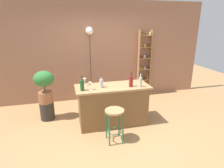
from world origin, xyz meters
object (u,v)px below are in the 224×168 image
(spice_shelf, at_px, (144,63))
(bottle_vinegar, at_px, (101,83))
(bottle_wine_red, at_px, (140,82))
(plant_stool, at_px, (47,111))
(wine_glass_center, at_px, (90,84))
(wine_glass_left, at_px, (85,80))
(pendant_globe_light, at_px, (89,32))
(potted_plant, at_px, (44,84))
(bar_stool, at_px, (114,118))
(bottle_olive_oil, at_px, (131,81))
(bottle_soda_blue, at_px, (82,85))

(spice_shelf, bearing_deg, bottle_vinegar, -136.66)
(spice_shelf, xyz_separation_m, bottle_wine_red, (-0.81, -1.69, -0.03))
(plant_stool, bearing_deg, wine_glass_center, -36.17)
(bottle_vinegar, height_order, wine_glass_left, bottle_vinegar)
(bottle_vinegar, distance_m, pendant_globe_light, 1.84)
(potted_plant, bearing_deg, pendant_globe_light, 39.00)
(bar_stool, distance_m, potted_plant, 1.86)
(bottle_vinegar, relative_size, wine_glass_center, 1.52)
(spice_shelf, bearing_deg, bottle_olive_oil, -121.45)
(bottle_vinegar, bearing_deg, bottle_soda_blue, -166.72)
(spice_shelf, xyz_separation_m, wine_glass_left, (-1.95, -1.32, -0.02))
(potted_plant, height_order, bottle_olive_oil, bottle_olive_oil)
(bar_stool, distance_m, bottle_vinegar, 0.83)
(plant_stool, distance_m, wine_glass_left, 1.24)
(bottle_wine_red, xyz_separation_m, wine_glass_left, (-1.14, 0.38, 0.00))
(bottle_wine_red, distance_m, pendant_globe_light, 2.13)
(bottle_vinegar, xyz_separation_m, wine_glass_left, (-0.33, 0.21, 0.02))
(bar_stool, bearing_deg, bottle_wine_red, 35.43)
(wine_glass_left, bearing_deg, potted_plant, 156.34)
(spice_shelf, xyz_separation_m, plant_stool, (-2.82, -0.93, -0.82))
(bottle_olive_oil, relative_size, bottle_wine_red, 1.01)
(wine_glass_left, bearing_deg, pendant_globe_light, 76.50)
(spice_shelf, bearing_deg, wine_glass_left, -145.96)
(bottle_wine_red, height_order, wine_glass_left, bottle_wine_red)
(potted_plant, bearing_deg, bottle_olive_oil, -21.07)
(plant_stool, distance_m, bottle_soda_blue, 1.32)
(bottle_vinegar, height_order, pendant_globe_light, pendant_globe_light)
(potted_plant, height_order, pendant_globe_light, pendant_globe_light)
(bottle_olive_oil, height_order, bottle_soda_blue, bottle_olive_oil)
(plant_stool, relative_size, bottle_soda_blue, 1.41)
(plant_stool, height_order, wine_glass_center, wine_glass_center)
(spice_shelf, distance_m, bottle_vinegar, 2.23)
(plant_stool, xyz_separation_m, bottle_wine_red, (2.01, -0.76, 0.80))
(plant_stool, bearing_deg, bottle_vinegar, -26.43)
(plant_stool, bearing_deg, bottle_olive_oil, -21.07)
(bottle_olive_oil, xyz_separation_m, pendant_globe_light, (-0.62, 1.67, 0.95))
(wine_glass_center, bearing_deg, bottle_olive_oil, -0.36)
(plant_stool, xyz_separation_m, bottle_vinegar, (1.20, -0.60, 0.77))
(bottle_vinegar, bearing_deg, plant_stool, 153.57)
(spice_shelf, xyz_separation_m, potted_plant, (-2.82, -0.93, -0.16))
(bar_stool, relative_size, bottle_olive_oil, 2.14)
(spice_shelf, height_order, bottle_soda_blue, spice_shelf)
(bar_stool, distance_m, bottle_olive_oil, 0.91)
(plant_stool, relative_size, bottle_vinegar, 1.70)
(plant_stool, bearing_deg, wine_glass_left, -23.66)
(spice_shelf, relative_size, bottle_soda_blue, 6.70)
(potted_plant, relative_size, bottle_soda_blue, 2.51)
(bottle_soda_blue, bearing_deg, potted_plant, 138.78)
(bottle_wine_red, xyz_separation_m, wine_glass_center, (-1.06, 0.06, 0.00))
(spice_shelf, distance_m, pendant_globe_light, 1.87)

